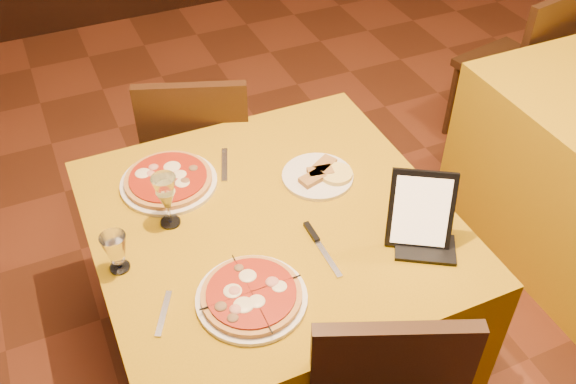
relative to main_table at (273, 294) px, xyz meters
name	(u,v)px	position (x,y,z in m)	size (l,w,h in m)	color
main_table	(273,294)	(0.00, 0.00, 0.00)	(1.10, 1.10, 0.75)	#AC820B
chair_main_far	(201,152)	(0.00, 0.79, 0.08)	(0.37, 0.37, 0.91)	black
chair_side_far	(510,66)	(1.67, 0.82, 0.08)	(0.44, 0.44, 0.91)	black
pizza_near	(251,296)	(-0.18, -0.28, 0.39)	(0.31, 0.31, 0.03)	white
pizza_far	(169,181)	(-0.25, 0.29, 0.39)	(0.32, 0.32, 0.03)	white
cutlet_dish	(318,175)	(0.22, 0.12, 0.39)	(0.24, 0.24, 0.03)	white
wine_glass	(167,201)	(-0.30, 0.11, 0.47)	(0.09, 0.09, 0.19)	#E1E381
water_glass	(116,253)	(-0.48, -0.01, 0.44)	(0.07, 0.07, 0.13)	white
tablet	(421,210)	(0.37, -0.26, 0.49)	(0.19, 0.02, 0.24)	black
knife	(324,252)	(0.09, -0.20, 0.38)	(0.22, 0.02, 0.01)	silver
fork_near	(164,313)	(-0.41, -0.23, 0.38)	(0.15, 0.02, 0.01)	#A6A6AC
fork_far	(225,165)	(-0.04, 0.31, 0.38)	(0.18, 0.02, 0.01)	#A5A4AB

